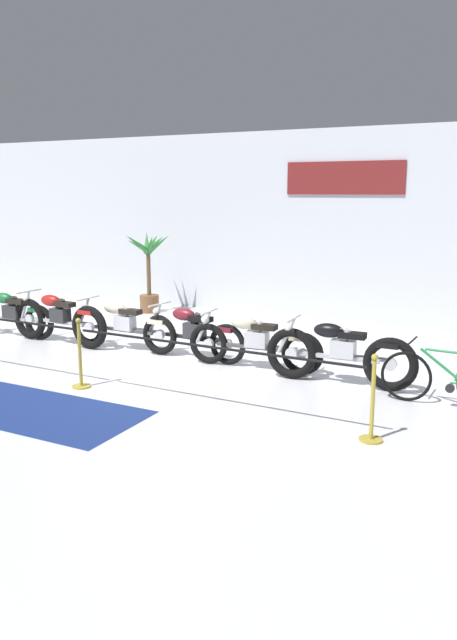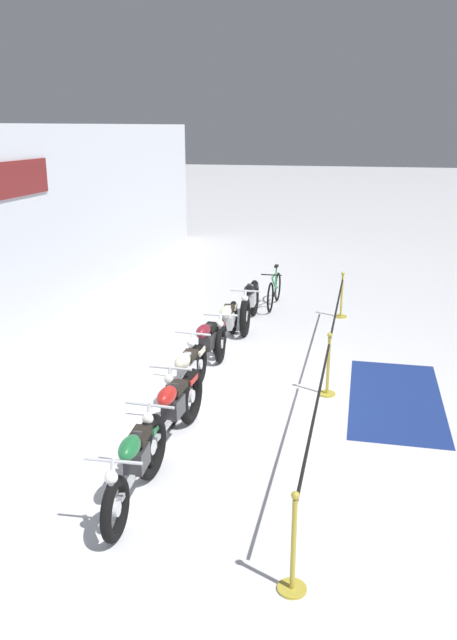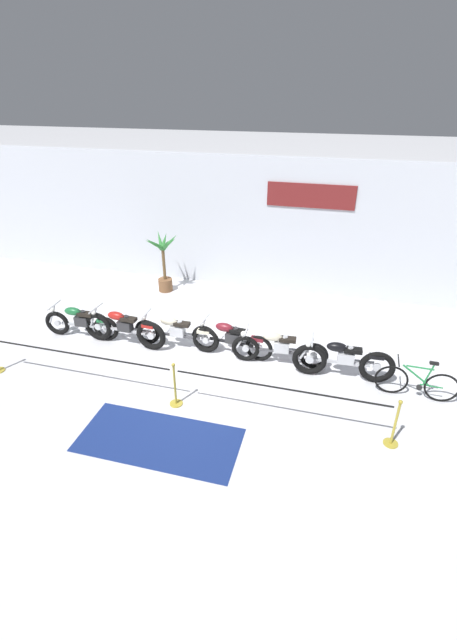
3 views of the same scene
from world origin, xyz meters
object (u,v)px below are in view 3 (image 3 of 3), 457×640
(bicycle, at_px, (417,383))
(motorcycle_cream_2, at_px, (176,332))
(motorcycle_green_0, at_px, (81,322))
(potted_palm_left_of_row, at_px, (164,261))
(motorcycle_black_5, at_px, (343,360))
(stanchion_mid_left, at_px, (175,391))
(floor_banner, at_px, (159,440))
(motorcycle_red_1, at_px, (124,328))
(motorcycle_cream_4, at_px, (279,348))
(motorcycle_maroon_3, at_px, (231,339))
(stanchion_mid_right, at_px, (394,430))
(stanchion_far_left, at_px, (111,366))

(bicycle, bearing_deg, motorcycle_cream_2, 174.98)
(motorcycle_green_0, bearing_deg, bicycle, -2.23)
(motorcycle_cream_2, xyz_separation_m, potted_palm_left_of_row, (-1.66, 3.23, 0.59))
(motorcycle_black_5, height_order, stanchion_mid_left, stanchion_mid_left)
(motorcycle_black_5, relative_size, floor_banner, 0.74)
(motorcycle_cream_2, distance_m, floor_banner, 3.36)
(motorcycle_green_0, bearing_deg, motorcycle_black_5, -0.24)
(motorcycle_red_1, bearing_deg, bicycle, -2.38)
(motorcycle_green_0, bearing_deg, motorcycle_cream_2, 3.87)
(motorcycle_cream_4, bearing_deg, motorcycle_maroon_3, 175.76)
(stanchion_mid_left, bearing_deg, motorcycle_cream_2, 111.39)
(motorcycle_cream_2, height_order, stanchion_mid_left, stanchion_mid_left)
(bicycle, relative_size, floor_banner, 0.55)
(bicycle, xyz_separation_m, stanchion_mid_right, (-0.56, -1.62, -0.02))
(motorcycle_black_5, distance_m, stanchion_mid_left, 3.87)
(potted_palm_left_of_row, xyz_separation_m, stanchion_mid_right, (6.87, -5.36, -0.69))
(stanchion_mid_right, bearing_deg, motorcycle_black_5, 118.03)
(motorcycle_maroon_3, distance_m, motorcycle_cream_4, 1.23)
(stanchion_far_left, height_order, stanchion_mid_left, same)
(potted_palm_left_of_row, xyz_separation_m, floor_banner, (2.57, -6.44, -1.04))
(motorcycle_cream_2, relative_size, stanchion_far_left, 0.26)
(motorcycle_green_0, distance_m, stanchion_mid_right, 8.09)
(motorcycle_red_1, relative_size, stanchion_mid_left, 2.24)
(motorcycle_cream_2, distance_m, stanchion_far_left, 2.22)
(motorcycle_green_0, xyz_separation_m, stanchion_far_left, (2.03, -1.94, 0.27))
(motorcycle_maroon_3, height_order, motorcycle_black_5, motorcycle_black_5)
(motorcycle_maroon_3, relative_size, stanchion_far_left, 0.24)
(motorcycle_cream_4, height_order, potted_palm_left_of_row, potted_palm_left_of_row)
(motorcycle_cream_4, height_order, stanchion_mid_right, stanchion_mid_right)
(motorcycle_black_5, xyz_separation_m, floor_banner, (-3.28, -3.00, -0.48))
(motorcycle_green_0, bearing_deg, motorcycle_maroon_3, 3.16)
(floor_banner, bearing_deg, stanchion_mid_right, 13.63)
(motorcycle_cream_2, xyz_separation_m, stanchion_mid_left, (0.83, -2.12, -0.10))
(potted_palm_left_of_row, bearing_deg, bicycle, -26.73)
(motorcycle_black_5, xyz_separation_m, stanchion_mid_left, (-3.36, -1.91, -0.13))
(motorcycle_cream_2, height_order, motorcycle_maroon_3, same)
(motorcycle_red_1, distance_m, stanchion_far_left, 2.07)
(motorcycle_cream_4, bearing_deg, motorcycle_cream_2, 179.08)
(stanchion_mid_left, relative_size, floor_banner, 0.34)
(motorcycle_cream_2, bearing_deg, stanchion_far_left, -106.14)
(motorcycle_cream_4, bearing_deg, potted_palm_left_of_row, 142.99)
(motorcycle_maroon_3, height_order, stanchion_mid_left, stanchion_mid_left)
(motorcycle_cream_4, xyz_separation_m, motorcycle_black_5, (1.50, -0.16, 0.02))
(motorcycle_green_0, distance_m, motorcycle_cream_2, 2.65)
(motorcycle_green_0, bearing_deg, stanchion_mid_right, -13.90)
(motorcycle_cream_4, relative_size, potted_palm_left_of_row, 1.18)
(motorcycle_cream_4, distance_m, stanchion_far_left, 3.91)
(motorcycle_green_0, distance_m, motorcycle_black_5, 6.84)
(motorcycle_green_0, xyz_separation_m, bicycle, (8.41, -0.33, -0.07))
(motorcycle_cream_4, relative_size, bicycle, 1.36)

